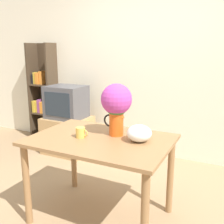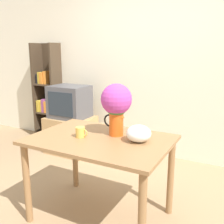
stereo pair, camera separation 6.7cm
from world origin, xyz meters
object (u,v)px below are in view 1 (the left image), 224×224
coffee_mug (81,133)px  tv_set (66,102)px  white_bowl (139,133)px  flower_vase (116,104)px

coffee_mug → tv_set: size_ratio=0.21×
white_bowl → tv_set: size_ratio=0.39×
flower_vase → white_bowl: (0.24, -0.06, -0.22)m
flower_vase → tv_set: bearing=141.2°
flower_vase → coffee_mug: (-0.25, -0.20, -0.24)m
tv_set → coffee_mug: bearing=-49.7°
flower_vase → white_bowl: flower_vase is taller
white_bowl → tv_set: (-1.56, 1.12, -0.07)m
flower_vase → coffee_mug: 0.40m
coffee_mug → tv_set: tv_set is taller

